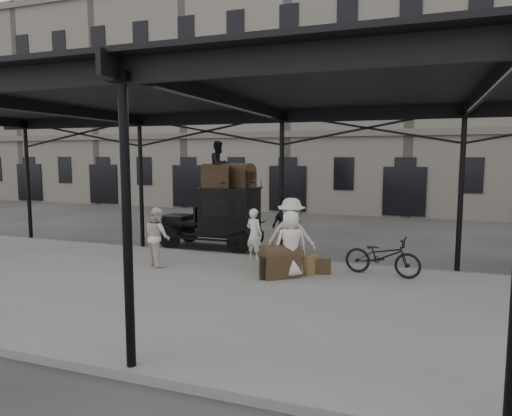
{
  "coord_description": "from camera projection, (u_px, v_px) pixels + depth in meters",
  "views": [
    {
      "loc": [
        3.95,
        -11.28,
        3.27
      ],
      "look_at": [
        -0.68,
        1.6,
        1.7
      ],
      "focal_mm": 32.0,
      "sensor_mm": 36.0,
      "label": 1
    }
  ],
  "objects": [
    {
      "name": "ground",
      "position": [
        260.0,
        278.0,
        12.25
      ],
      "size": [
        120.0,
        120.0,
        0.0
      ],
      "primitive_type": "plane",
      "color": "#383533",
      "rests_on": "ground"
    },
    {
      "name": "platform",
      "position": [
        231.0,
        297.0,
        10.37
      ],
      "size": [
        28.0,
        8.0,
        0.15
      ],
      "primitive_type": "cube",
      "color": "slate",
      "rests_on": "ground"
    },
    {
      "name": "canopy",
      "position": [
        234.0,
        96.0,
        10.12
      ],
      "size": [
        22.5,
        9.0,
        4.74
      ],
      "color": "black",
      "rests_on": "ground"
    },
    {
      "name": "building_frontage",
      "position": [
        356.0,
        95.0,
        28.28
      ],
      "size": [
        64.0,
        8.0,
        14.0
      ],
      "primitive_type": "cube",
      "color": "slate",
      "rests_on": "ground"
    },
    {
      "name": "taxi",
      "position": [
        221.0,
        215.0,
        16.01
      ],
      "size": [
        3.65,
        1.55,
        2.18
      ],
      "color": "black",
      "rests_on": "ground"
    },
    {
      "name": "porter_left",
      "position": [
        254.0,
        234.0,
        13.68
      ],
      "size": [
        0.66,
        0.55,
        1.56
      ],
      "primitive_type": "imported",
      "rotation": [
        0.0,
        0.0,
        2.78
      ],
      "color": "silver",
      "rests_on": "platform"
    },
    {
      "name": "porter_midleft",
      "position": [
        158.0,
        236.0,
        12.98
      ],
      "size": [
        1.03,
        0.99,
        1.67
      ],
      "primitive_type": "imported",
      "rotation": [
        0.0,
        0.0,
        2.5
      ],
      "color": "silver",
      "rests_on": "platform"
    },
    {
      "name": "porter_centre",
      "position": [
        291.0,
        244.0,
        11.73
      ],
      "size": [
        1.01,
        0.91,
        1.73
      ],
      "primitive_type": "imported",
      "rotation": [
        0.0,
        0.0,
        3.7
      ],
      "color": "silver",
      "rests_on": "platform"
    },
    {
      "name": "porter_official",
      "position": [
        287.0,
        228.0,
        13.72
      ],
      "size": [
        1.22,
        0.86,
        1.92
      ],
      "primitive_type": "imported",
      "rotation": [
        0.0,
        0.0,
        2.76
      ],
      "color": "black",
      "rests_on": "platform"
    },
    {
      "name": "porter_right",
      "position": [
        291.0,
        235.0,
        12.15
      ],
      "size": [
        1.31,
        0.77,
        2.01
      ],
      "primitive_type": "imported",
      "rotation": [
        0.0,
        0.0,
        3.16
      ],
      "color": "beige",
      "rests_on": "platform"
    },
    {
      "name": "bicycle",
      "position": [
        382.0,
        256.0,
        11.9
      ],
      "size": [
        2.05,
        0.99,
        1.03
      ],
      "primitive_type": "imported",
      "rotation": [
        0.0,
        0.0,
        1.41
      ],
      "color": "black",
      "rests_on": "platform"
    },
    {
      "name": "porter_roof",
      "position": [
        219.0,
        164.0,
        15.72
      ],
      "size": [
        0.82,
        0.93,
        1.6
      ],
      "primitive_type": "imported",
      "rotation": [
        0.0,
        0.0,
        1.24
      ],
      "color": "black",
      "rests_on": "taxi"
    },
    {
      "name": "steamer_trunk_roof_near",
      "position": [
        216.0,
        178.0,
        15.65
      ],
      "size": [
        1.05,
        0.79,
        0.69
      ],
      "primitive_type": null,
      "rotation": [
        0.0,
        0.0,
        0.26
      ],
      "color": "#422F1E",
      "rests_on": "taxi"
    },
    {
      "name": "steamer_trunk_roof_far",
      "position": [
        241.0,
        177.0,
        15.82
      ],
      "size": [
        1.1,
        0.92,
        0.7
      ],
      "primitive_type": null,
      "rotation": [
        0.0,
        0.0,
        -0.42
      ],
      "color": "#422F1E",
      "rests_on": "taxi"
    },
    {
      "name": "steamer_trunk_platform",
      "position": [
        280.0,
        263.0,
        11.78
      ],
      "size": [
        1.12,
        1.06,
        0.71
      ],
      "primitive_type": null,
      "rotation": [
        0.0,
        0.0,
        0.68
      ],
      "color": "#422F1E",
      "rests_on": "platform"
    },
    {
      "name": "wicker_hamper",
      "position": [
        305.0,
        264.0,
        12.17
      ],
      "size": [
        0.73,
        0.66,
        0.5
      ],
      "primitive_type": "cube",
      "rotation": [
        0.0,
        0.0,
        -0.42
      ],
      "color": "olive",
      "rests_on": "platform"
    },
    {
      "name": "suitcase_upright",
      "position": [
        273.0,
        266.0,
        12.0
      ],
      "size": [
        0.35,
        0.62,
        0.45
      ],
      "primitive_type": "cube",
      "rotation": [
        0.0,
        0.0,
        0.35
      ],
      "color": "#422F1E",
      "rests_on": "platform"
    },
    {
      "name": "suitcase_flat",
      "position": [
        319.0,
        267.0,
        12.07
      ],
      "size": [
        0.62,
        0.32,
        0.4
      ],
      "primitive_type": "cube",
      "rotation": [
        0.0,
        0.0,
        0.3
      ],
      "color": "#422F1E",
      "rests_on": "platform"
    }
  ]
}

